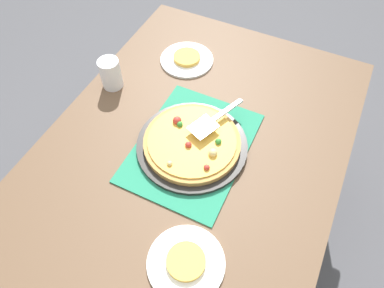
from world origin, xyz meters
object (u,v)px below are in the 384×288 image
(pizza, at_px, (192,142))
(served_slice_left, at_px, (186,261))
(plate_near_left, at_px, (186,263))
(cup_near, at_px, (111,74))
(plate_far_right, at_px, (187,60))
(pizza_server, at_px, (213,120))
(served_slice_right, at_px, (187,57))
(pizza_pan, at_px, (192,145))

(pizza, distance_m, served_slice_left, 0.40)
(plate_near_left, bearing_deg, cup_near, 48.40)
(pizza, relative_size, cup_near, 2.75)
(plate_far_right, height_order, pizza_server, pizza_server)
(plate_far_right, distance_m, served_slice_left, 0.84)
(served_slice_right, relative_size, pizza_server, 0.48)
(pizza, distance_m, served_slice_right, 0.44)
(pizza_pan, distance_m, pizza_server, 0.11)
(cup_near, distance_m, pizza_server, 0.45)
(pizza, xyz_separation_m, served_slice_left, (-0.37, -0.16, -0.02))
(pizza, relative_size, served_slice_right, 3.00)
(plate_far_right, xyz_separation_m, served_slice_right, (0.00, 0.00, 0.01))
(plate_near_left, distance_m, served_slice_left, 0.01)
(pizza, xyz_separation_m, plate_near_left, (-0.37, -0.16, -0.03))
(plate_near_left, bearing_deg, pizza_server, 14.64)
(served_slice_left, height_order, cup_near, cup_near)
(plate_near_left, distance_m, cup_near, 0.76)
(served_slice_left, bearing_deg, pizza_pan, 23.21)
(served_slice_right, height_order, cup_near, cup_near)
(plate_near_left, height_order, cup_near, cup_near)
(pizza_server, bearing_deg, pizza, 157.56)
(pizza, bearing_deg, pizza_server, -22.44)
(pizza_pan, distance_m, served_slice_left, 0.40)
(pizza, height_order, cup_near, cup_near)
(plate_far_right, relative_size, pizza_server, 0.96)
(plate_near_left, height_order, pizza_server, pizza_server)
(pizza, relative_size, plate_far_right, 1.50)
(served_slice_left, bearing_deg, served_slice_right, 25.95)
(plate_far_right, xyz_separation_m, pizza_server, (-0.30, -0.25, 0.07))
(served_slice_left, bearing_deg, cup_near, 48.40)
(pizza, xyz_separation_m, cup_near, (0.14, 0.41, 0.03))
(served_slice_left, xyz_separation_m, served_slice_right, (0.76, 0.37, 0.00))
(cup_near, bearing_deg, plate_near_left, -131.60)
(pizza_pan, relative_size, pizza_server, 1.66)
(served_slice_left, bearing_deg, plate_far_right, 25.95)
(served_slice_left, relative_size, pizza_server, 0.48)
(pizza, distance_m, cup_near, 0.43)
(served_slice_right, bearing_deg, plate_near_left, -154.05)
(pizza_pan, relative_size, pizza, 1.15)
(pizza_pan, relative_size, served_slice_right, 3.45)
(pizza, distance_m, plate_near_left, 0.40)
(pizza_pan, distance_m, plate_near_left, 0.40)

